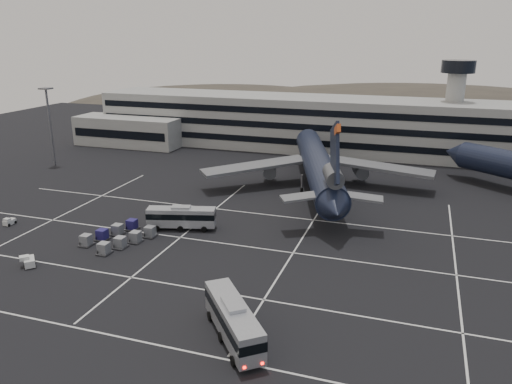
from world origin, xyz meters
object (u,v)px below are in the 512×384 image
bus_near (233,319)px  bus_far (181,217)px  trijet_main (318,165)px  tug_a (9,222)px  uld_cluster (119,236)px

bus_near → bus_far: (-18.83, 25.89, -0.22)m
trijet_main → bus_far: 32.00m
trijet_main → bus_far: (-16.51, -27.24, -3.14)m
tug_a → uld_cluster: size_ratio=0.16×
trijet_main → bus_near: bearing=-104.9°
bus_far → tug_a: 28.84m
uld_cluster → bus_far: bearing=47.9°
trijet_main → bus_far: size_ratio=5.03×
trijet_main → tug_a: 56.47m
tug_a → uld_cluster: uld_cluster is taller
bus_near → tug_a: size_ratio=5.73×
trijet_main → bus_near: trijet_main is taller
bus_near → uld_cluster: 31.56m
bus_near → tug_a: (-46.65, 18.46, -1.79)m
tug_a → bus_far: bearing=14.7°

